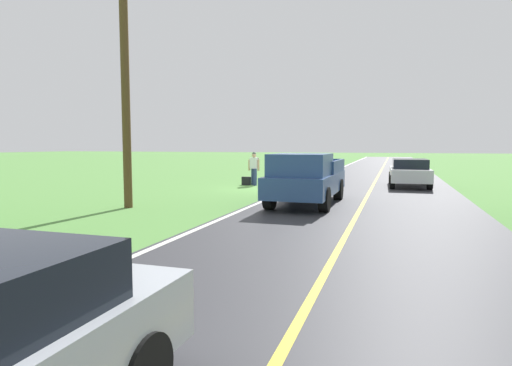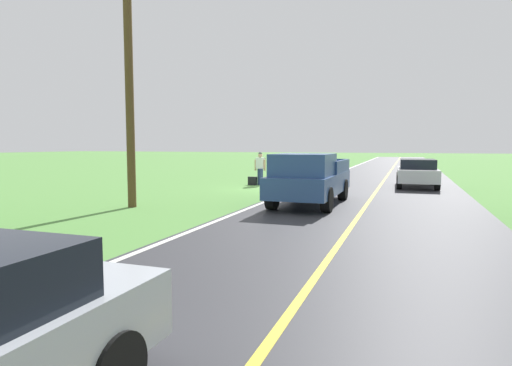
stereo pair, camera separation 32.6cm
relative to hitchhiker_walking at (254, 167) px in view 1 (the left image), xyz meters
The scene contains 9 objects.
ground_plane 2.30m from the hitchhiker_walking, 135.76° to the left, with size 200.00×200.00×0.00m, color #568E42.
road_surface 6.22m from the hitchhiker_walking, 166.35° to the left, with size 7.64×120.00×0.00m, color #333338.
lane_edge_line 2.91m from the hitchhiker_walking, 148.08° to the left, with size 0.16×117.60×0.00m, color silver.
lane_centre_line 6.22m from the hitchhiker_walking, 166.35° to the left, with size 0.14×117.60×0.00m, color gold.
hitchhiker_walking is the anchor object (origin of this frame).
suitcase_carried 0.87m from the hitchhiker_walking, ahead, with size 0.20×0.46×0.44m, color black.
pickup_truck_passing 7.75m from the hitchhiker_walking, 121.53° to the left, with size 2.13×5.42×1.82m.
sedan_near_oncoming 7.91m from the hitchhiker_walking, 168.27° to the right, with size 2.03×4.45×1.41m.
utility_pole_roadside 9.71m from the hitchhiker_walking, 80.39° to the left, with size 0.28×0.28×8.27m, color brown.
Camera 1 is at (-5.52, 20.12, 2.11)m, focal length 30.40 mm.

